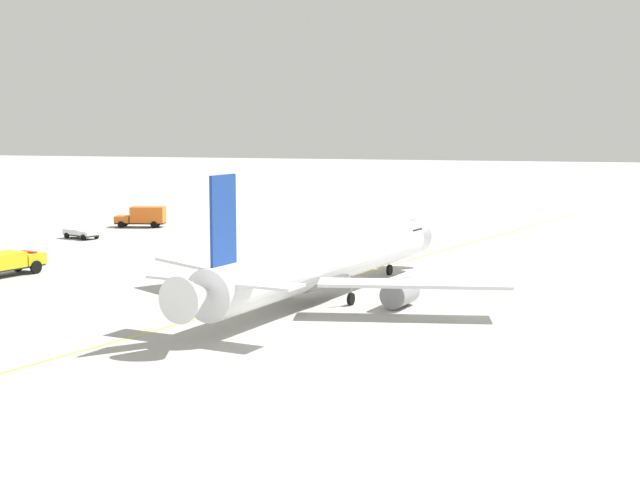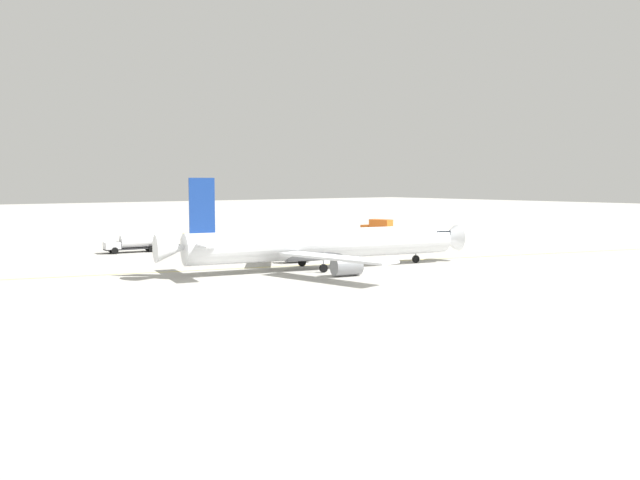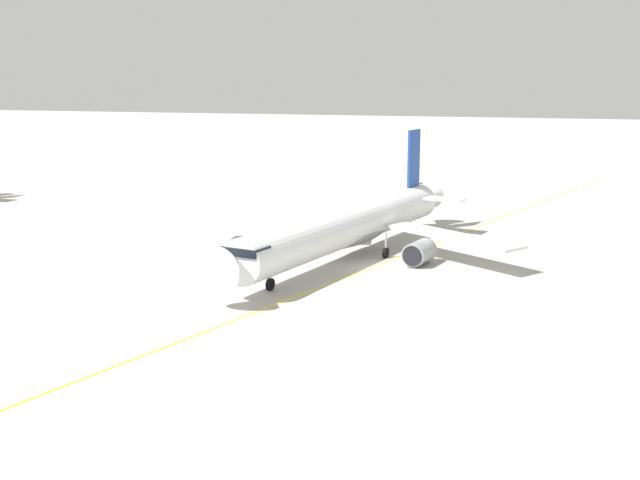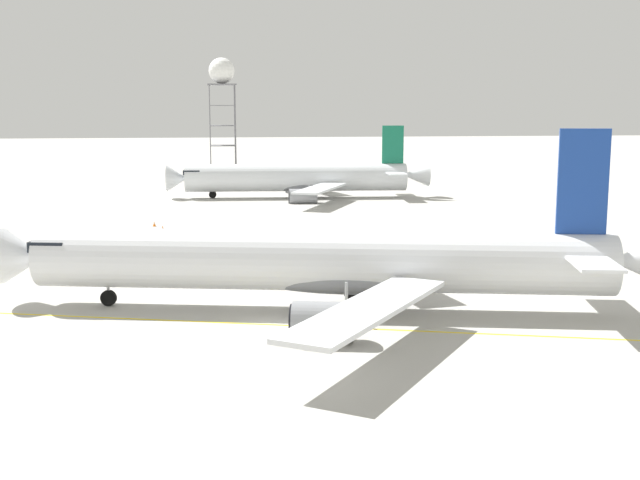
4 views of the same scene
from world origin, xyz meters
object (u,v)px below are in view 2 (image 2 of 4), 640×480
object	(u,v)px
airliner_main	(322,245)
fuel_tanker_truck	(135,243)
catering_truck_truck	(378,226)
pushback_tug_truck	(321,232)
fire_tender_truck	(211,238)

from	to	relation	value
airliner_main	fuel_tanker_truck	distance (m)	37.37
fuel_tanker_truck	catering_truck_truck	distance (m)	61.23
airliner_main	pushback_tug_truck	xyz separation A→B (m)	(43.95, -33.72, -2.37)
fire_tender_truck	catering_truck_truck	size ratio (longest dim) A/B	1.33
airliner_main	catering_truck_truck	distance (m)	64.47
fuel_tanker_truck	fire_tender_truck	distance (m)	14.35
fire_tender_truck	catering_truck_truck	bearing A→B (deg)	24.69
fuel_tanker_truck	catering_truck_truck	bearing A→B (deg)	-167.11
airliner_main	fuel_tanker_truck	bearing A→B (deg)	120.59
pushback_tug_truck	fire_tender_truck	bearing A→B (deg)	-54.66
fire_tender_truck	catering_truck_truck	world-z (taller)	catering_truck_truck
catering_truck_truck	fuel_tanker_truck	bearing A→B (deg)	84.31
fuel_tanker_truck	fire_tender_truck	xyz separation A→B (m)	(0.26, -14.35, -0.04)
airliner_main	pushback_tug_truck	world-z (taller)	airliner_main
fuel_tanker_truck	catering_truck_truck	size ratio (longest dim) A/B	1.17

